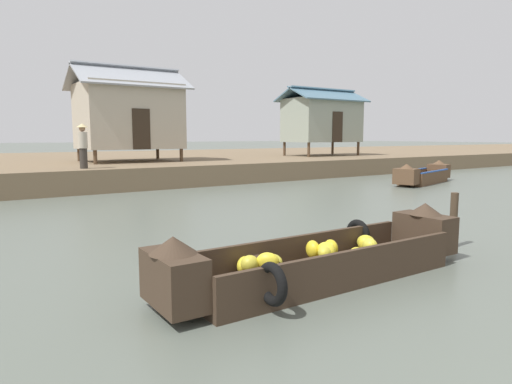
# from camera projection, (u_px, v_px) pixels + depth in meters

# --- Properties ---
(ground_plane) EXTENTS (300.00, 300.00, 0.00)m
(ground_plane) POSITION_uv_depth(u_px,v_px,m) (149.00, 235.00, 9.55)
(ground_plane) COLOR #596056
(riverbank_strip) EXTENTS (160.00, 20.00, 0.88)m
(riverbank_strip) POSITION_uv_depth(u_px,v_px,m) (32.00, 167.00, 23.88)
(riverbank_strip) COLOR #756047
(riverbank_strip) RESTS_ON ground
(banana_boat) EXTENTS (5.21, 1.86, 0.94)m
(banana_boat) POSITION_uv_depth(u_px,v_px,m) (324.00, 258.00, 6.52)
(banana_boat) COLOR #3D2D21
(banana_boat) RESTS_ON ground
(fishing_skiff_distant) EXTENTS (4.63, 2.11, 0.96)m
(fishing_skiff_distant) POSITION_uv_depth(u_px,v_px,m) (423.00, 175.00, 19.93)
(fishing_skiff_distant) COLOR brown
(fishing_skiff_distant) RESTS_ON ground
(stilt_house_mid_right) EXTENTS (5.08, 3.90, 4.49)m
(stilt_house_mid_right) POSITION_uv_depth(u_px,v_px,m) (129.00, 115.00, 21.27)
(stilt_house_mid_right) COLOR #4C3826
(stilt_house_mid_right) RESTS_ON riverbank_strip
(stilt_house_right) EXTENTS (5.13, 3.20, 4.12)m
(stilt_house_right) POSITION_uv_depth(u_px,v_px,m) (322.00, 120.00, 27.77)
(stilt_house_right) COLOR #4C3826
(stilt_house_right) RESTS_ON riverbank_strip
(vendor_person) EXTENTS (0.44, 0.44, 1.66)m
(vendor_person) POSITION_uv_depth(u_px,v_px,m) (83.00, 144.00, 16.63)
(vendor_person) COLOR #332D28
(vendor_person) RESTS_ON riverbank_strip
(mooring_post) EXTENTS (0.14, 0.14, 1.03)m
(mooring_post) POSITION_uv_depth(u_px,v_px,m) (453.00, 220.00, 8.44)
(mooring_post) COLOR #423323
(mooring_post) RESTS_ON ground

